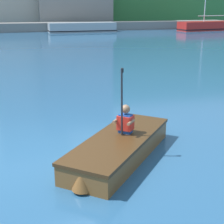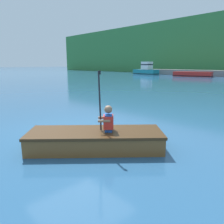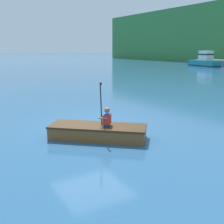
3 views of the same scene
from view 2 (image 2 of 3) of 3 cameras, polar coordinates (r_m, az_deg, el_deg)
ground_plane at (r=6.26m, az=-8.89°, el=-4.84°), size 300.00×300.00×0.00m
moored_boat_dock_west_inner at (r=40.98m, az=8.88°, el=10.75°), size 5.07×2.11×2.30m
moored_boat_dock_center_far at (r=35.83m, az=20.27°, el=9.21°), size 5.84×2.86×0.74m
rowboat_foreground at (r=4.84m, az=-4.84°, el=-7.00°), size 2.67×2.83×0.41m
person_paddler at (r=4.70m, az=-1.11°, el=-1.94°), size 0.46×0.46×1.30m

